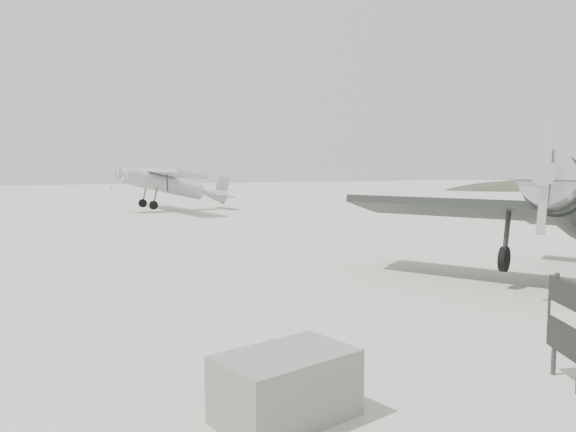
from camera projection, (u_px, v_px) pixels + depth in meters
name	position (u px, v px, depth m)	size (l,w,h in m)	color
ground	(318.00, 268.00, 16.48)	(160.00, 160.00, 0.00)	#A09C8D
hill_northeast	(535.00, 189.00, 72.27)	(32.00, 16.00, 5.20)	#2A3325
lowwing_monoplane	(575.00, 208.00, 14.31)	(8.98, 10.51, 3.62)	black
highwing_monoplane	(169.00, 181.00, 37.09)	(8.02, 11.24, 3.17)	#A2A5A7
equipment_block	(286.00, 386.00, 6.65)	(1.62, 1.01, 0.81)	slate
sign_board	(568.00, 321.00, 7.68)	(0.45, 0.98, 1.49)	#333333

